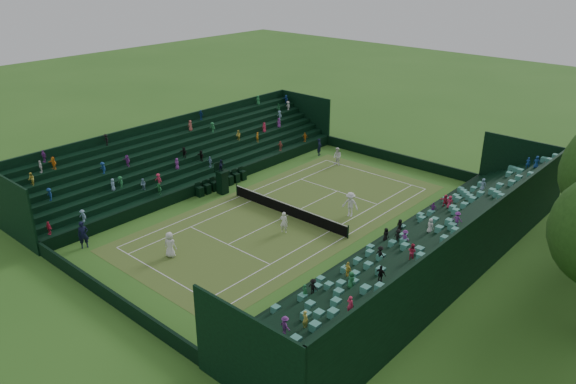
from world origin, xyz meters
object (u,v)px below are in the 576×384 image
player_far_west (337,156)px  player_far_east (350,204)px  tennis_net (288,209)px  umpire_chair (222,179)px  player_near_west (170,245)px  player_near_east (284,222)px

player_far_west → player_far_east: player_far_east is taller
tennis_net → player_far_west: bearing=108.7°
tennis_net → umpire_chair: umpire_chair is taller
umpire_chair → player_near_west: size_ratio=1.66×
umpire_chair → player_far_east: 11.40m
tennis_net → umpire_chair: (-7.13, -0.42, 0.77)m
tennis_net → player_near_west: bearing=-99.4°
player_far_east → player_near_west: bearing=-125.9°
player_near_west → player_near_east: player_near_west is taller
player_near_west → player_far_east: (5.37, 13.21, 0.09)m
player_far_west → umpire_chair: bearing=-93.8°
player_near_west → player_far_east: size_ratio=0.91×
player_far_west → player_far_east: 11.37m
player_near_west → umpire_chair: bearing=-80.3°
player_near_east → player_far_east: 5.83m
player_far_east → tennis_net: bearing=-153.8°
tennis_net → player_far_west: player_far_west is taller
umpire_chair → tennis_net: bearing=3.4°
tennis_net → player_near_east: 2.91m
tennis_net → player_near_west: 10.24m
umpire_chair → player_far_west: bearing=75.0°
player_near_east → umpire_chair: bearing=-34.7°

